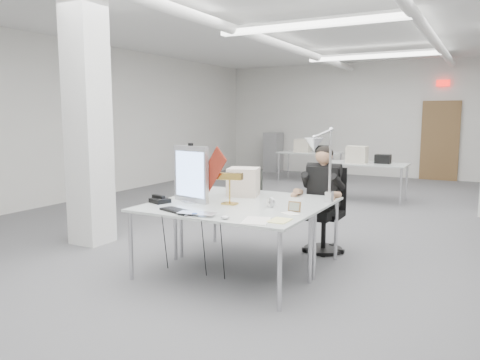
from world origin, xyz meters
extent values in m
cube|color=#525255|center=(0.00, 0.00, -0.01)|extent=(10.00, 14.00, 0.02)
cube|color=white|center=(0.00, 0.00, 3.21)|extent=(10.00, 14.00, 0.02)
cube|color=silver|center=(0.00, 7.01, 1.60)|extent=(10.00, 0.02, 3.20)
cube|color=silver|center=(-5.01, 0.00, 1.60)|extent=(0.02, 14.00, 3.20)
cube|color=white|center=(-2.30, -2.00, 1.60)|extent=(0.45, 0.45, 3.20)
cube|color=brown|center=(1.20, 6.94, 1.05)|extent=(0.95, 0.08, 2.10)
cube|color=red|center=(1.20, 6.90, 2.55)|extent=(0.32, 0.06, 0.16)
cylinder|color=silver|center=(-1.20, 0.00, 3.02)|extent=(0.16, 13.60, 0.16)
cylinder|color=silver|center=(1.40, 0.00, 3.02)|extent=(0.16, 13.60, 0.16)
cube|color=white|center=(0.00, 0.00, 2.98)|extent=(2.80, 0.14, 0.08)
cube|color=white|center=(0.00, 4.00, 2.98)|extent=(2.80, 0.14, 0.08)
cube|color=silver|center=(0.00, -2.50, 0.74)|extent=(1.80, 0.90, 0.02)
cube|color=silver|center=(0.00, -1.60, 0.74)|extent=(1.80, 0.90, 0.02)
cube|color=silver|center=(0.20, 3.00, 0.74)|extent=(1.60, 0.80, 0.02)
cube|color=silver|center=(-1.80, 5.20, 0.74)|extent=(1.60, 0.80, 0.02)
cube|color=gray|center=(-3.50, 6.65, 0.60)|extent=(0.45, 0.55, 1.20)
cube|color=#B8B7BD|center=(-0.51, -2.24, 1.07)|extent=(0.50, 0.16, 0.62)
cube|color=maroon|center=(-0.21, -2.28, 1.13)|extent=(0.45, 0.19, 0.52)
cube|color=black|center=(-0.31, -2.78, 0.77)|extent=(0.47, 0.28, 0.02)
imported|color=silver|center=(-0.05, -2.88, 0.77)|extent=(0.40, 0.29, 0.03)
ellipsoid|color=silver|center=(0.26, -2.84, 0.77)|extent=(0.10, 0.08, 0.03)
cube|color=black|center=(-0.78, -2.46, 0.78)|extent=(0.24, 0.22, 0.05)
cube|color=#B2864C|center=(-0.61, -2.19, 0.80)|extent=(0.12, 0.03, 0.10)
cube|color=olive|center=(0.70, -2.21, 0.81)|extent=(0.13, 0.04, 0.10)
cylinder|color=#BABBC0|center=(0.39, -2.11, 0.81)|extent=(0.11, 0.07, 0.11)
cube|color=white|center=(0.55, -2.77, 0.76)|extent=(0.31, 0.38, 0.01)
cube|color=#F0E98F|center=(0.74, -2.66, 0.76)|extent=(0.17, 0.24, 0.01)
cube|color=white|center=(0.71, -2.33, 0.76)|extent=(0.22, 0.20, 0.01)
cube|color=beige|center=(-0.19, -1.61, 0.92)|extent=(0.43, 0.42, 0.33)
camera|label=1|loc=(2.39, -6.51, 1.71)|focal=35.00mm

